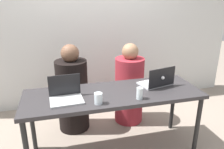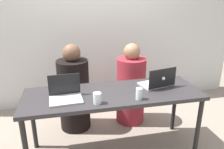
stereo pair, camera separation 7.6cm
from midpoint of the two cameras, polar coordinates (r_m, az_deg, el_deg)
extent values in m
cube|color=silver|center=(3.50, -4.15, 12.73)|extent=(4.88, 0.10, 2.58)
cube|color=#2E2C2E|center=(2.33, 1.28, -5.16)|extent=(1.88, 0.64, 0.04)
cylinder|color=black|center=(2.64, 22.33, -12.90)|extent=(0.05, 0.05, 0.72)
cylinder|color=black|center=(2.72, -19.15, -11.47)|extent=(0.05, 0.05, 0.72)
cylinder|color=black|center=(3.03, 16.68, -7.78)|extent=(0.05, 0.05, 0.72)
cylinder|color=black|center=(2.95, -9.12, -5.31)|extent=(0.49, 0.49, 0.96)
sphere|color=brown|center=(2.76, -9.77, 5.57)|extent=(0.23, 0.23, 0.23)
cylinder|color=maroon|center=(3.09, 5.61, -4.21)|extent=(0.47, 0.47, 0.93)
sphere|color=#997051|center=(2.90, 5.98, 5.95)|extent=(0.22, 0.22, 0.22)
cube|color=#B3B6B7|center=(2.18, -10.93, -6.54)|extent=(0.33, 0.25, 0.02)
cube|color=black|center=(2.24, -11.42, -2.54)|extent=(0.31, 0.03, 0.21)
sphere|color=white|center=(2.26, -11.45, -2.40)|extent=(0.04, 0.04, 0.04)
cube|color=silver|center=(2.57, 12.08, -2.43)|extent=(0.40, 0.30, 0.02)
cube|color=black|center=(2.44, 13.95, -0.90)|extent=(0.35, 0.09, 0.21)
sphere|color=white|center=(2.43, 14.16, -1.01)|extent=(0.04, 0.04, 0.04)
cylinder|color=silver|center=(2.07, -2.83, -6.21)|extent=(0.08, 0.08, 0.11)
cylinder|color=silver|center=(2.09, -2.82, -6.81)|extent=(0.07, 0.07, 0.06)
cylinder|color=silver|center=(2.17, 8.07, -5.01)|extent=(0.06, 0.06, 0.12)
cylinder|color=silver|center=(2.18, 8.04, -5.64)|extent=(0.06, 0.06, 0.07)
camera|label=1|loc=(0.04, -89.05, 0.34)|focal=35.00mm
camera|label=2|loc=(0.04, 90.95, -0.34)|focal=35.00mm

